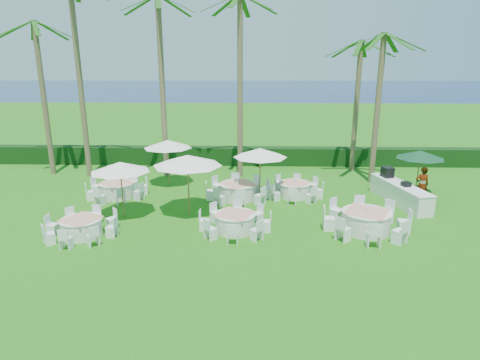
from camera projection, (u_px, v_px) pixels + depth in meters
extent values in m
plane|color=#236010|center=(215.00, 234.00, 16.19)|extent=(120.00, 120.00, 0.00)
cube|color=black|center=(231.00, 156.00, 27.56)|extent=(34.00, 1.00, 1.20)
plane|color=#081652|center=(248.00, 90.00, 114.24)|extent=(260.00, 260.00, 0.00)
cylinder|color=silver|center=(82.00, 228.00, 15.97)|extent=(1.58, 1.58, 0.69)
cylinder|color=silver|center=(81.00, 219.00, 15.87)|extent=(1.65, 1.65, 0.03)
cube|color=tan|center=(81.00, 219.00, 15.87)|extent=(1.71, 1.71, 0.01)
cylinder|color=silver|center=(80.00, 217.00, 15.84)|extent=(0.11, 0.11, 0.15)
cube|color=white|center=(112.00, 219.00, 16.71)|extent=(0.54, 0.54, 0.82)
cube|color=white|center=(95.00, 215.00, 17.13)|extent=(0.41, 0.41, 0.82)
cube|color=white|center=(72.00, 217.00, 16.87)|extent=(0.54, 0.54, 0.82)
cube|color=white|center=(52.00, 225.00, 16.07)|extent=(0.41, 0.41, 0.82)
cube|color=white|center=(49.00, 234.00, 15.20)|extent=(0.54, 0.54, 0.82)
cube|color=white|center=(66.00, 239.00, 14.77)|extent=(0.41, 0.41, 0.82)
cube|color=white|center=(93.00, 236.00, 15.04)|extent=(0.54, 0.54, 0.82)
cube|color=white|center=(111.00, 227.00, 15.84)|extent=(0.41, 0.41, 0.82)
cylinder|color=silver|center=(235.00, 223.00, 16.46)|extent=(1.63, 1.63, 0.71)
cylinder|color=silver|center=(235.00, 214.00, 16.36)|extent=(1.70, 1.70, 0.03)
cube|color=tan|center=(235.00, 214.00, 16.36)|extent=(1.74, 1.74, 0.01)
cylinder|color=silver|center=(235.00, 212.00, 16.33)|extent=(0.11, 0.11, 0.15)
cube|color=white|center=(257.00, 214.00, 17.26)|extent=(0.56, 0.56, 0.85)
cube|color=white|center=(237.00, 210.00, 17.67)|extent=(0.41, 0.41, 0.85)
cube|color=white|center=(216.00, 213.00, 17.36)|extent=(0.56, 0.56, 0.85)
cube|color=white|center=(204.00, 220.00, 16.52)|extent=(0.41, 0.41, 0.85)
cube|color=white|center=(210.00, 229.00, 15.63)|extent=(0.56, 0.56, 0.85)
cube|color=white|center=(233.00, 233.00, 15.22)|extent=(0.41, 0.41, 0.85)
cube|color=white|center=(257.00, 230.00, 15.53)|extent=(0.56, 0.56, 0.85)
cube|color=white|center=(266.00, 222.00, 16.37)|extent=(0.41, 0.41, 0.85)
cylinder|color=silver|center=(366.00, 222.00, 16.38)|extent=(1.91, 1.91, 0.83)
cylinder|color=silver|center=(367.00, 212.00, 16.27)|extent=(1.99, 1.99, 0.03)
cube|color=tan|center=(367.00, 211.00, 16.26)|extent=(2.08, 2.08, 0.01)
cylinder|color=silver|center=(367.00, 209.00, 16.24)|extent=(0.13, 0.13, 0.18)
cube|color=white|center=(387.00, 212.00, 17.26)|extent=(0.66, 0.66, 1.00)
cube|color=white|center=(360.00, 207.00, 17.79)|extent=(0.50, 0.50, 1.00)
cube|color=white|center=(337.00, 210.00, 17.48)|extent=(0.66, 0.66, 1.00)
cube|color=white|center=(329.00, 218.00, 16.52)|extent=(0.50, 0.50, 1.00)
cube|color=white|center=(343.00, 229.00, 15.46)|extent=(0.66, 0.66, 1.00)
cube|color=white|center=(374.00, 235.00, 14.93)|extent=(0.50, 0.50, 1.00)
cube|color=white|center=(400.00, 231.00, 15.24)|extent=(0.66, 0.66, 1.00)
cube|color=white|center=(404.00, 221.00, 16.20)|extent=(0.50, 0.50, 1.00)
cylinder|color=silver|center=(117.00, 190.00, 20.72)|extent=(1.70, 1.70, 0.74)
cylinder|color=silver|center=(117.00, 183.00, 20.62)|extent=(1.77, 1.77, 0.03)
cube|color=tan|center=(117.00, 183.00, 20.61)|extent=(1.93, 1.93, 0.01)
cylinder|color=silver|center=(117.00, 181.00, 20.59)|extent=(0.12, 0.12, 0.16)
cube|color=white|center=(143.00, 186.00, 21.21)|extent=(0.55, 0.55, 0.88)
cube|color=white|center=(133.00, 182.00, 21.89)|extent=(0.53, 0.53, 0.88)
cube|color=white|center=(114.00, 182.00, 21.87)|extent=(0.55, 0.55, 0.88)
cube|color=white|center=(97.00, 186.00, 21.17)|extent=(0.53, 0.53, 0.88)
cube|color=white|center=(90.00, 192.00, 20.19)|extent=(0.55, 0.55, 0.88)
cube|color=white|center=(100.00, 196.00, 19.51)|extent=(0.53, 0.53, 0.88)
cube|color=white|center=(121.00, 196.00, 19.53)|extent=(0.55, 0.55, 0.88)
cube|color=white|center=(139.00, 192.00, 20.24)|extent=(0.53, 0.53, 0.88)
cylinder|color=silver|center=(238.00, 192.00, 20.41)|extent=(1.80, 1.80, 0.78)
cylinder|color=silver|center=(238.00, 184.00, 20.30)|extent=(1.88, 1.88, 0.03)
cube|color=tan|center=(238.00, 184.00, 20.30)|extent=(1.98, 1.98, 0.01)
cylinder|color=silver|center=(238.00, 182.00, 20.27)|extent=(0.13, 0.13, 0.17)
cube|color=white|center=(265.00, 189.00, 20.52)|extent=(0.49, 0.49, 0.94)
cube|color=white|center=(255.00, 184.00, 21.43)|extent=(0.61, 0.61, 0.94)
cube|color=white|center=(236.00, 182.00, 21.74)|extent=(0.49, 0.49, 0.94)
cube|color=white|center=(218.00, 185.00, 21.26)|extent=(0.61, 0.61, 0.94)
cube|color=white|center=(210.00, 191.00, 20.27)|extent=(0.49, 0.49, 0.94)
cube|color=white|center=(219.00, 197.00, 19.35)|extent=(0.61, 0.61, 0.94)
cube|color=white|center=(240.00, 199.00, 19.05)|extent=(0.49, 0.49, 0.94)
cube|color=white|center=(260.00, 196.00, 19.53)|extent=(0.61, 0.61, 0.94)
cylinder|color=silver|center=(295.00, 190.00, 20.82)|extent=(1.62, 1.62, 0.70)
cylinder|color=silver|center=(295.00, 183.00, 20.73)|extent=(1.69, 1.69, 0.03)
cube|color=tan|center=(295.00, 183.00, 20.72)|extent=(1.82, 1.82, 0.01)
cylinder|color=silver|center=(295.00, 181.00, 20.69)|extent=(0.11, 0.11, 0.15)
cube|color=white|center=(313.00, 185.00, 21.45)|extent=(0.55, 0.55, 0.85)
cube|color=white|center=(297.00, 182.00, 21.99)|extent=(0.46, 0.46, 0.85)
cube|color=white|center=(280.00, 183.00, 21.84)|extent=(0.55, 0.55, 0.85)
cube|color=white|center=(270.00, 187.00, 21.08)|extent=(0.46, 0.46, 0.85)
cube|color=white|center=(275.00, 192.00, 20.16)|extent=(0.55, 0.55, 0.85)
cube|color=white|center=(292.00, 196.00, 19.62)|extent=(0.46, 0.46, 0.85)
cube|color=white|center=(311.00, 195.00, 19.77)|extent=(0.55, 0.55, 0.85)
cube|color=white|center=(319.00, 190.00, 20.53)|extent=(0.46, 0.46, 0.85)
cylinder|color=brown|center=(122.00, 191.00, 17.74)|extent=(0.06, 0.06, 2.44)
cone|color=white|center=(120.00, 167.00, 17.44)|extent=(2.60, 2.60, 0.44)
sphere|color=brown|center=(120.00, 164.00, 17.40)|extent=(0.10, 0.10, 0.10)
cylinder|color=brown|center=(188.00, 186.00, 18.05)|extent=(0.06, 0.06, 2.67)
cone|color=white|center=(188.00, 160.00, 17.72)|extent=(3.09, 3.09, 0.48)
sphere|color=brown|center=(187.00, 157.00, 17.67)|extent=(0.11, 0.11, 0.11)
cylinder|color=brown|center=(169.00, 164.00, 22.59)|extent=(0.06, 0.06, 2.50)
cone|color=white|center=(168.00, 144.00, 22.28)|extent=(2.69, 2.69, 0.45)
sphere|color=brown|center=(168.00, 141.00, 22.24)|extent=(0.10, 0.10, 0.10)
cylinder|color=brown|center=(260.00, 175.00, 20.25)|extent=(0.06, 0.06, 2.52)
cone|color=white|center=(260.00, 153.00, 19.94)|extent=(2.70, 2.70, 0.45)
sphere|color=brown|center=(260.00, 150.00, 19.90)|extent=(0.10, 0.10, 0.10)
cylinder|color=brown|center=(418.00, 174.00, 20.95)|extent=(0.05, 0.05, 2.27)
cone|color=#103D22|center=(420.00, 154.00, 20.67)|extent=(2.44, 2.44, 0.41)
sphere|color=brown|center=(421.00, 152.00, 20.63)|extent=(0.09, 0.09, 0.09)
cube|color=silver|center=(400.00, 194.00, 19.78)|extent=(1.77, 4.30, 0.95)
cube|color=white|center=(401.00, 184.00, 19.64)|extent=(1.83, 4.37, 0.04)
cube|color=black|center=(387.00, 172.00, 20.76)|extent=(0.59, 0.67, 0.53)
cube|color=black|center=(406.00, 184.00, 19.21)|extent=(0.44, 0.44, 0.21)
imported|color=gray|center=(422.00, 185.00, 19.72)|extent=(0.67, 0.45, 1.83)
cylinder|color=brown|center=(80.00, 83.00, 23.34)|extent=(0.32, 0.32, 11.23)
cylinder|color=brown|center=(162.00, 91.00, 23.47)|extent=(0.32, 0.32, 10.33)
cube|color=#134F15|center=(176.00, 3.00, 21.85)|extent=(2.19, 0.90, 1.00)
cube|color=#134F15|center=(175.00, 6.00, 22.89)|extent=(1.79, 1.72, 1.00)
cube|color=#134F15|center=(158.00, 7.00, 23.22)|extent=(0.79, 2.21, 1.00)
cube|color=#134F15|center=(141.00, 5.00, 22.52)|extent=(2.19, 0.90, 1.00)
cube|color=#134F15|center=(140.00, 2.00, 21.48)|extent=(1.79, 1.72, 1.00)
cube|color=#134F15|center=(158.00, 1.00, 21.15)|extent=(0.79, 2.21, 1.00)
cylinder|color=brown|center=(240.00, 90.00, 23.37)|extent=(0.32, 0.32, 10.36)
cube|color=#134F15|center=(259.00, 4.00, 22.39)|extent=(2.18, 0.97, 1.00)
cube|color=#134F15|center=(244.00, 6.00, 23.11)|extent=(0.71, 2.22, 1.00)
cube|color=#134F15|center=(226.00, 5.00, 22.80)|extent=(1.84, 1.67, 1.00)
cube|color=#134F15|center=(221.00, 2.00, 21.78)|extent=(2.18, 0.97, 1.00)
cube|color=#134F15|center=(235.00, 0.00, 21.06)|extent=(0.71, 2.22, 1.00)
cube|color=#134F15|center=(255.00, 1.00, 21.36)|extent=(1.84, 1.67, 1.00)
cylinder|color=brown|center=(356.00, 108.00, 25.09)|extent=(0.32, 0.32, 8.07)
cube|color=#134F15|center=(378.00, 48.00, 24.24)|extent=(2.22, 0.60, 1.00)
cube|color=#134F15|center=(363.00, 49.00, 25.08)|extent=(1.07, 2.15, 1.00)
cube|color=#134F15|center=(346.00, 49.00, 24.96)|extent=(1.59, 1.90, 1.00)
cube|color=#134F15|center=(343.00, 48.00, 23.99)|extent=(2.22, 0.60, 1.00)
cube|color=#134F15|center=(358.00, 47.00, 23.15)|extent=(1.07, 2.15, 1.00)
cube|color=#134F15|center=(377.00, 48.00, 23.27)|extent=(1.59, 1.90, 1.00)
cylinder|color=brown|center=(377.00, 111.00, 22.41)|extent=(0.32, 0.32, 8.29)
cube|color=#134F15|center=(405.00, 42.00, 21.25)|extent=(2.22, 0.54, 1.00)
cube|color=#134F15|center=(391.00, 43.00, 22.24)|extent=(1.55, 1.93, 1.00)
cube|color=#134F15|center=(370.00, 43.00, 22.40)|extent=(1.12, 2.14, 1.00)
cube|color=#134F15|center=(362.00, 42.00, 21.57)|extent=(2.22, 0.54, 1.00)
cube|color=#134F15|center=(376.00, 41.00, 20.59)|extent=(1.55, 1.93, 1.00)
cube|color=#134F15|center=(398.00, 41.00, 20.43)|extent=(1.12, 2.14, 1.00)
cylinder|color=brown|center=(44.00, 101.00, 24.09)|extent=(0.32, 0.32, 9.08)
cube|color=#134F15|center=(54.00, 29.00, 22.98)|extent=(2.21, 0.33, 1.00)
cube|color=#134F15|center=(52.00, 31.00, 23.89)|extent=(1.30, 2.07, 1.00)
cube|color=#134F15|center=(34.00, 31.00, 23.90)|extent=(1.38, 2.03, 1.00)
cube|color=#134F15|center=(16.00, 29.00, 22.99)|extent=(2.21, 0.33, 1.00)
cube|color=#134F15|center=(16.00, 28.00, 22.08)|extent=(1.30, 2.07, 1.00)
cube|color=#134F15|center=(36.00, 28.00, 22.07)|extent=(1.38, 2.03, 1.00)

